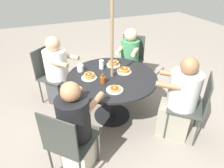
{
  "coord_description": "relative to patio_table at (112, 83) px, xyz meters",
  "views": [
    {
      "loc": [
        -2.29,
        0.93,
        2.09
      ],
      "look_at": [
        0.0,
        0.0,
        0.58
      ],
      "focal_mm": 32.0,
      "sensor_mm": 36.0,
      "label": 1
    }
  ],
  "objects": [
    {
      "name": "patio_chair_east",
      "position": [
        -0.78,
        -0.83,
        -0.06
      ],
      "size": [
        0.63,
        0.63,
        0.93
      ],
      "rotation": [
        0.0,
        0.0,
        -0.76
      ],
      "color": "#333833",
      "rests_on": "ground"
    },
    {
      "name": "drinking_glass_a",
      "position": [
        0.28,
        0.06,
        0.18
      ],
      "size": [
        0.07,
        0.07,
        0.14
      ],
      "primitive_type": "cylinder",
      "color": "silver",
      "rests_on": "patio_table"
    },
    {
      "name": "patio_table",
      "position": [
        0.0,
        0.0,
        0.0
      ],
      "size": [
        1.28,
        1.28,
        0.71
      ],
      "color": "black",
      "rests_on": "ground"
    },
    {
      "name": "patio_chair_north",
      "position": [
        -0.79,
        0.81,
        -0.06
      ],
      "size": [
        0.63,
        0.63,
        0.93
      ],
      "rotation": [
        0.0,
        0.0,
        -2.37
      ],
      "color": "#333833",
      "rests_on": "ground"
    },
    {
      "name": "diner_west",
      "position": [
        0.69,
        0.66,
        -0.07
      ],
      "size": [
        0.59,
        0.59,
        1.16
      ],
      "rotation": [
        0.0,
        0.0,
        -3.95
      ],
      "color": "#3D3D42",
      "rests_on": "ground"
    },
    {
      "name": "pancake_plate_b",
      "position": [
        0.07,
        0.32,
        0.14
      ],
      "size": [
        0.21,
        0.21,
        0.07
      ],
      "color": "silver",
      "rests_on": "patio_table"
    },
    {
      "name": "ground_plane",
      "position": [
        0.0,
        0.0,
        -0.6
      ],
      "size": [
        12.0,
        12.0,
        0.0
      ],
      "primitive_type": "plane",
      "color": "gray"
    },
    {
      "name": "patio_chair_south",
      "position": [
        0.85,
        -0.75,
        -0.06
      ],
      "size": [
        0.63,
        0.63,
        0.93
      ],
      "rotation": [
        0.0,
        0.0,
        0.85
      ],
      "color": "#333833",
      "rests_on": "ground"
    },
    {
      "name": "diner_north",
      "position": [
        -0.67,
        0.68,
        -0.08
      ],
      "size": [
        0.59,
        0.6,
        1.15
      ],
      "rotation": [
        0.0,
        0.0,
        -2.37
      ],
      "color": "beige",
      "rests_on": "ground"
    },
    {
      "name": "pancake_plate_c",
      "position": [
        0.31,
        -0.15,
        0.14
      ],
      "size": [
        0.21,
        0.21,
        0.07
      ],
      "color": "silver",
      "rests_on": "patio_table"
    },
    {
      "name": "umbrella_pole",
      "position": [
        0.0,
        0.0,
        0.47
      ],
      "size": [
        0.04,
        0.04,
        2.14
      ],
      "primitive_type": "cylinder",
      "color": "#846B4C",
      "rests_on": "ground"
    },
    {
      "name": "coffee_cup",
      "position": [
        0.32,
        0.38,
        0.17
      ],
      "size": [
        0.09,
        0.09,
        0.1
      ],
      "color": "white",
      "rests_on": "patio_table"
    },
    {
      "name": "syrup_bottle",
      "position": [
        -0.13,
        0.19,
        0.17
      ],
      "size": [
        0.09,
        0.07,
        0.14
      ],
      "color": "brown",
      "rests_on": "patio_table"
    },
    {
      "name": "diner_east",
      "position": [
        -0.65,
        -0.69,
        -0.08
      ],
      "size": [
        0.61,
        0.62,
        1.16
      ],
      "rotation": [
        0.0,
        0.0,
        -0.76
      ],
      "color": "gray",
      "rests_on": "ground"
    },
    {
      "name": "diner_south",
      "position": [
        0.72,
        -0.63,
        -0.07
      ],
      "size": [
        0.56,
        0.55,
        1.13
      ],
      "rotation": [
        0.0,
        0.0,
        0.85
      ],
      "color": "slate",
      "rests_on": "ground"
    },
    {
      "name": "pancake_plate_a",
      "position": [
        0.05,
        -0.21,
        0.14
      ],
      "size": [
        0.21,
        0.21,
        0.07
      ],
      "color": "silver",
      "rests_on": "patio_table"
    },
    {
      "name": "pancake_plate_d",
      "position": [
        -0.35,
        0.11,
        0.13
      ],
      "size": [
        0.21,
        0.21,
        0.04
      ],
      "color": "silver",
      "rests_on": "patio_table"
    },
    {
      "name": "patio_chair_west",
      "position": [
        0.82,
        0.78,
        -0.06
      ],
      "size": [
        0.63,
        0.63,
        0.93
      ],
      "rotation": [
        0.0,
        0.0,
        -3.95
      ],
      "color": "#333833",
      "rests_on": "ground"
    }
  ]
}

